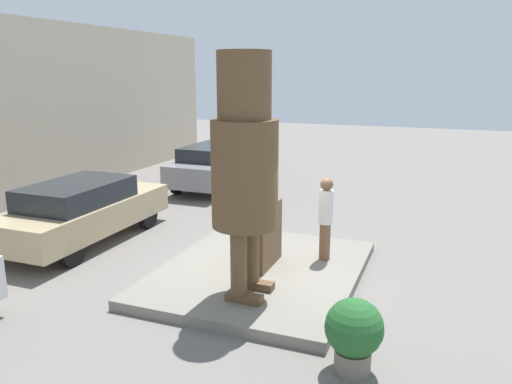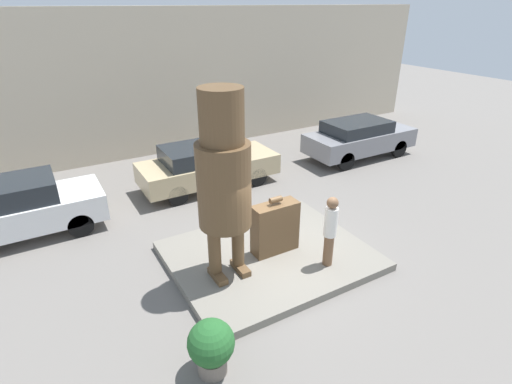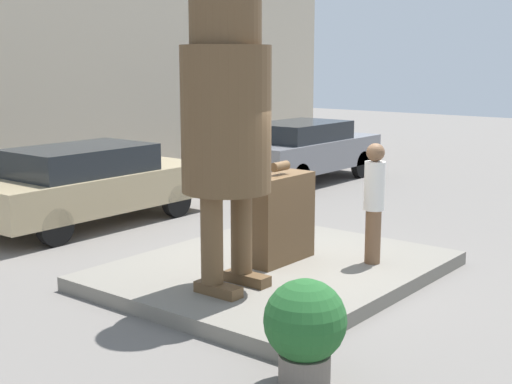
% 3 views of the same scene
% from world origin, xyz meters
% --- Properties ---
extents(ground_plane, '(60.00, 60.00, 0.00)m').
position_xyz_m(ground_plane, '(0.00, 0.00, 0.00)').
color(ground_plane, slate).
extents(pedestal, '(4.73, 3.85, 0.20)m').
position_xyz_m(pedestal, '(0.00, 0.00, 0.10)').
color(pedestal, slate).
rests_on(pedestal, ground_plane).
extents(statue_figure, '(1.13, 1.13, 4.19)m').
position_xyz_m(statue_figure, '(-1.25, -0.19, 2.65)').
color(statue_figure, brown).
rests_on(statue_figure, pedestal).
extents(giant_suitcase, '(1.15, 0.45, 1.48)m').
position_xyz_m(giant_suitcase, '(0.17, 0.03, 0.85)').
color(giant_suitcase, brown).
rests_on(giant_suitcase, pedestal).
extents(tourist, '(0.30, 0.30, 1.75)m').
position_xyz_m(tourist, '(0.93, -1.09, 1.16)').
color(tourist, brown).
rests_on(tourist, pedestal).
extents(parked_car_tan, '(4.66, 1.81, 1.52)m').
position_xyz_m(parked_car_tan, '(0.46, 4.75, 0.81)').
color(parked_car_tan, tan).
rests_on(parked_car_tan, ground_plane).
extents(parked_car_grey, '(4.59, 1.83, 1.55)m').
position_xyz_m(parked_car_grey, '(6.94, 4.32, 0.84)').
color(parked_car_grey, gray).
rests_on(parked_car_grey, ground_plane).
extents(planter_pot, '(0.81, 0.81, 1.07)m').
position_xyz_m(planter_pot, '(-2.62, -2.35, 0.60)').
color(planter_pot, '#70665B').
rests_on(planter_pot, ground_plane).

